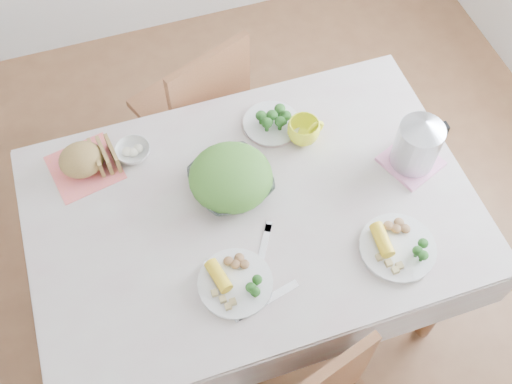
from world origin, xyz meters
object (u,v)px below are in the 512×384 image
object	(u,v)px
dining_table	(253,257)
dinner_plate_left	(235,283)
dinner_plate_right	(397,248)
electric_kettle	(418,142)
salad_bowl	(231,182)
yellow_mug	(303,131)
chair_far	(189,103)

from	to	relation	value
dining_table	dinner_plate_left	world-z (taller)	dinner_plate_left
dinner_plate_right	electric_kettle	size ratio (longest dim) A/B	1.15
salad_bowl	yellow_mug	bearing A→B (deg)	20.83
salad_bowl	dinner_plate_left	xyz separation A→B (m)	(-0.09, -0.35, -0.02)
dinner_plate_left	electric_kettle	xyz separation A→B (m)	(0.73, 0.25, 0.11)
dining_table	dinner_plate_left	distance (m)	0.49
dining_table	electric_kettle	bearing A→B (deg)	-0.15
dinner_plate_left	electric_kettle	bearing A→B (deg)	18.87
electric_kettle	yellow_mug	bearing A→B (deg)	169.65
dining_table	salad_bowl	distance (m)	0.43
dinner_plate_left	dinner_plate_right	size ratio (longest dim) A/B	0.95
dinner_plate_right	electric_kettle	xyz separation A→B (m)	(0.19, 0.30, 0.11)
dining_table	dinner_plate_right	world-z (taller)	dinner_plate_right
chair_far	electric_kettle	distance (m)	1.08
dining_table	yellow_mug	world-z (taller)	yellow_mug
dining_table	yellow_mug	xyz separation A→B (m)	(0.26, 0.22, 0.43)
yellow_mug	electric_kettle	size ratio (longest dim) A/B	0.54
dinner_plate_left	dinner_plate_right	world-z (taller)	same
salad_bowl	electric_kettle	bearing A→B (deg)	-9.01
chair_far	salad_bowl	size ratio (longest dim) A/B	3.34
dinner_plate_left	electric_kettle	size ratio (longest dim) A/B	1.10
dinner_plate_right	electric_kettle	world-z (taller)	electric_kettle
chair_far	dinner_plate_right	xyz separation A→B (m)	(0.44, -1.06, 0.31)
dinner_plate_left	dinner_plate_right	xyz separation A→B (m)	(0.53, -0.05, 0.00)
chair_far	electric_kettle	xyz separation A→B (m)	(0.64, -0.77, 0.42)
dining_table	salad_bowl	xyz separation A→B (m)	(-0.04, 0.10, 0.42)
salad_bowl	dinner_plate_left	distance (m)	0.36
salad_bowl	dinner_plate_left	size ratio (longest dim) A/B	1.13
chair_far	dining_table	bearing A→B (deg)	71.61
dining_table	salad_bowl	size ratio (longest dim) A/B	5.22
dinner_plate_left	electric_kettle	world-z (taller)	electric_kettle
chair_far	dinner_plate_left	bearing A→B (deg)	63.00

